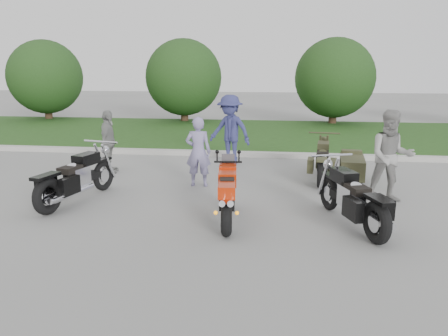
# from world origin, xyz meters

# --- Properties ---
(ground) EXTENTS (80.00, 80.00, 0.00)m
(ground) POSITION_xyz_m (0.00, 0.00, 0.00)
(ground) COLOR #989893
(ground) RESTS_ON ground
(curb) EXTENTS (60.00, 0.30, 0.15)m
(curb) POSITION_xyz_m (0.00, 6.00, 0.07)
(curb) COLOR #B2AFA7
(curb) RESTS_ON ground
(grass_strip) EXTENTS (60.00, 8.00, 0.14)m
(grass_strip) POSITION_xyz_m (0.00, 10.15, 0.07)
(grass_strip) COLOR #2F6121
(grass_strip) RESTS_ON ground
(tree_far_left) EXTENTS (3.60, 3.60, 4.00)m
(tree_far_left) POSITION_xyz_m (-10.00, 13.50, 2.19)
(tree_far_left) COLOR #3F2B1C
(tree_far_left) RESTS_ON ground
(tree_mid_left) EXTENTS (3.60, 3.60, 4.00)m
(tree_mid_left) POSITION_xyz_m (-3.00, 13.50, 2.19)
(tree_mid_left) COLOR #3F2B1C
(tree_mid_left) RESTS_ON ground
(tree_mid_right) EXTENTS (3.60, 3.60, 4.00)m
(tree_mid_right) POSITION_xyz_m (4.00, 13.50, 2.19)
(tree_mid_right) COLOR #3F2B1C
(tree_mid_right) RESTS_ON ground
(sportbike_red) EXTENTS (0.45, 1.95, 0.92)m
(sportbike_red) POSITION_xyz_m (0.73, 0.15, 0.54)
(sportbike_red) COLOR black
(sportbike_red) RESTS_ON ground
(cruiser_left) EXTENTS (0.70, 2.43, 0.95)m
(cruiser_left) POSITION_xyz_m (-2.48, 0.90, 0.48)
(cruiser_left) COLOR black
(cruiser_left) RESTS_ON ground
(cruiser_right) EXTENTS (0.99, 2.31, 0.92)m
(cruiser_right) POSITION_xyz_m (2.93, 0.22, 0.47)
(cruiser_right) COLOR black
(cruiser_right) RESTS_ON ground
(cruiser_sidecar) EXTENTS (1.25, 2.30, 0.88)m
(cruiser_sidecar) POSITION_xyz_m (3.06, 3.30, 0.41)
(cruiser_sidecar) COLOR black
(cruiser_sidecar) RESTS_ON ground
(person_stripe) EXTENTS (0.61, 0.41, 1.62)m
(person_stripe) POSITION_xyz_m (-0.23, 2.51, 0.81)
(person_stripe) COLOR #837BA7
(person_stripe) RESTS_ON ground
(person_grey) EXTENTS (0.94, 0.75, 1.88)m
(person_grey) POSITION_xyz_m (3.88, 1.87, 0.94)
(person_grey) COLOR gray
(person_grey) RESTS_ON ground
(person_denim) EXTENTS (1.46, 1.18, 1.96)m
(person_denim) POSITION_xyz_m (0.23, 4.83, 0.98)
(person_denim) COLOR navy
(person_denim) RESTS_ON ground
(person_back) EXTENTS (0.53, 1.00, 1.63)m
(person_back) POSITION_xyz_m (-2.78, 3.48, 0.82)
(person_back) COLOR gray
(person_back) RESTS_ON ground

